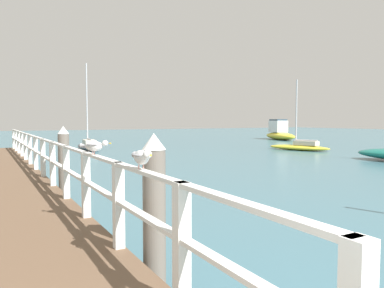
{
  "coord_description": "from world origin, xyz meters",
  "views": [
    {
      "loc": [
        -0.18,
        -0.23,
        2.11
      ],
      "look_at": [
        3.73,
        6.78,
        1.59
      ],
      "focal_mm": 34.86,
      "sensor_mm": 36.0,
      "label": 1
    }
  ],
  "objects_px": {
    "boat_2": "(300,146)",
    "seagull_background": "(95,146)",
    "boat_1": "(279,133)",
    "dock_piling_far": "(64,163)",
    "seagull_foreground": "(142,157)",
    "boat_5": "(88,145)",
    "dock_piling_near": "(154,212)"
  },
  "relations": [
    {
      "from": "dock_piling_near",
      "to": "seagull_foreground",
      "type": "height_order",
      "value": "dock_piling_near"
    },
    {
      "from": "dock_piling_near",
      "to": "boat_1",
      "type": "relative_size",
      "value": 0.3
    },
    {
      "from": "dock_piling_near",
      "to": "seagull_background",
      "type": "bearing_deg",
      "value": 105.84
    },
    {
      "from": "dock_piling_far",
      "to": "seagull_background",
      "type": "xyz_separation_m",
      "value": [
        -0.37,
        -4.55,
        0.75
      ]
    },
    {
      "from": "dock_piling_near",
      "to": "boat_2",
      "type": "bearing_deg",
      "value": 40.36
    },
    {
      "from": "seagull_background",
      "to": "boat_5",
      "type": "height_order",
      "value": "boat_5"
    },
    {
      "from": "dock_piling_far",
      "to": "boat_1",
      "type": "relative_size",
      "value": 0.3
    },
    {
      "from": "boat_2",
      "to": "boat_5",
      "type": "distance_m",
      "value": 14.95
    },
    {
      "from": "dock_piling_far",
      "to": "seagull_foreground",
      "type": "bearing_deg",
      "value": -93.38
    },
    {
      "from": "seagull_foreground",
      "to": "seagull_background",
      "type": "xyz_separation_m",
      "value": [
        0.01,
        1.88,
        0.0
      ]
    },
    {
      "from": "dock_piling_far",
      "to": "boat_5",
      "type": "relative_size",
      "value": 0.32
    },
    {
      "from": "boat_5",
      "to": "dock_piling_near",
      "type": "bearing_deg",
      "value": -96.59
    },
    {
      "from": "dock_piling_near",
      "to": "seagull_background",
      "type": "height_order",
      "value": "dock_piling_near"
    },
    {
      "from": "dock_piling_far",
      "to": "boat_2",
      "type": "xyz_separation_m",
      "value": [
        17.43,
        8.95,
        -0.71
      ]
    },
    {
      "from": "seagull_foreground",
      "to": "seagull_background",
      "type": "height_order",
      "value": "same"
    },
    {
      "from": "dock_piling_far",
      "to": "boat_1",
      "type": "height_order",
      "value": "boat_1"
    },
    {
      "from": "boat_5",
      "to": "seagull_foreground",
      "type": "bearing_deg",
      "value": -97.21
    },
    {
      "from": "dock_piling_far",
      "to": "boat_5",
      "type": "height_order",
      "value": "boat_5"
    },
    {
      "from": "seagull_foreground",
      "to": "seagull_background",
      "type": "relative_size",
      "value": 1.23
    },
    {
      "from": "boat_2",
      "to": "seagull_background",
      "type": "bearing_deg",
      "value": -161.31
    },
    {
      "from": "seagull_background",
      "to": "boat_1",
      "type": "bearing_deg",
      "value": 174.64
    },
    {
      "from": "dock_piling_near",
      "to": "dock_piling_far",
      "type": "relative_size",
      "value": 1.0
    },
    {
      "from": "dock_piling_near",
      "to": "boat_2",
      "type": "xyz_separation_m",
      "value": [
        17.43,
        14.82,
        -0.71
      ]
    },
    {
      "from": "boat_1",
      "to": "boat_5",
      "type": "bearing_deg",
      "value": -151.64
    },
    {
      "from": "dock_piling_near",
      "to": "boat_5",
      "type": "xyz_separation_m",
      "value": [
        4.69,
        22.63,
        -0.67
      ]
    },
    {
      "from": "seagull_foreground",
      "to": "boat_2",
      "type": "relative_size",
      "value": 0.1
    },
    {
      "from": "boat_1",
      "to": "boat_5",
      "type": "height_order",
      "value": "boat_5"
    },
    {
      "from": "seagull_foreground",
      "to": "boat_5",
      "type": "distance_m",
      "value": 23.78
    },
    {
      "from": "seagull_background",
      "to": "boat_5",
      "type": "bearing_deg",
      "value": -152.1
    },
    {
      "from": "dock_piling_near",
      "to": "boat_5",
      "type": "distance_m",
      "value": 23.12
    },
    {
      "from": "boat_1",
      "to": "boat_2",
      "type": "distance_m",
      "value": 14.39
    },
    {
      "from": "boat_1",
      "to": "seagull_background",
      "type": "bearing_deg",
      "value": -118.02
    }
  ]
}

